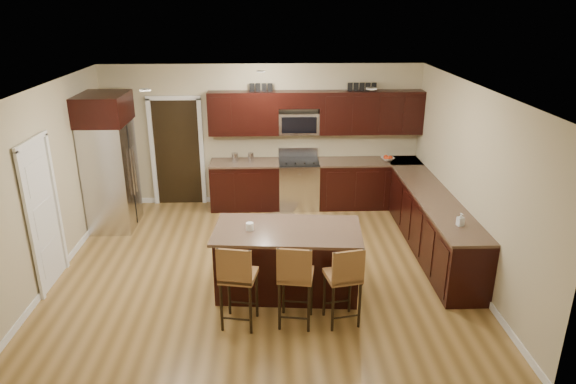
{
  "coord_description": "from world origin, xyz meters",
  "views": [
    {
      "loc": [
        0.14,
        -6.85,
        3.79
      ],
      "look_at": [
        0.4,
        0.4,
        1.07
      ],
      "focal_mm": 32.0,
      "sensor_mm": 36.0,
      "label": 1
    }
  ],
  "objects_px": {
    "refrigerator": "(109,161)",
    "stool_left": "(237,277)",
    "range": "(299,183)",
    "island": "(287,262)",
    "stool_right": "(344,277)",
    "stool_mid": "(295,276)"
  },
  "relations": [
    {
      "from": "range",
      "to": "refrigerator",
      "type": "bearing_deg",
      "value": -166.59
    },
    {
      "from": "stool_mid",
      "to": "refrigerator",
      "type": "xyz_separation_m",
      "value": [
        -3.04,
        3.13,
        0.51
      ]
    },
    {
      "from": "range",
      "to": "refrigerator",
      "type": "relative_size",
      "value": 0.47
    },
    {
      "from": "stool_left",
      "to": "refrigerator",
      "type": "bearing_deg",
      "value": 137.54
    },
    {
      "from": "stool_left",
      "to": "stool_right",
      "type": "xyz_separation_m",
      "value": [
        1.29,
        0.0,
        -0.03
      ]
    },
    {
      "from": "range",
      "to": "stool_left",
      "type": "bearing_deg",
      "value": -103.72
    },
    {
      "from": "stool_left",
      "to": "stool_right",
      "type": "distance_m",
      "value": 1.29
    },
    {
      "from": "stool_mid",
      "to": "stool_left",
      "type": "bearing_deg",
      "value": -170.64
    },
    {
      "from": "island",
      "to": "stool_right",
      "type": "bearing_deg",
      "value": -47.22
    },
    {
      "from": "island",
      "to": "stool_right",
      "type": "xyz_separation_m",
      "value": [
        0.66,
        -0.84,
        0.24
      ]
    },
    {
      "from": "range",
      "to": "stool_left",
      "type": "xyz_separation_m",
      "value": [
        -0.96,
        -3.92,
        0.23
      ]
    },
    {
      "from": "range",
      "to": "stool_left",
      "type": "distance_m",
      "value": 4.04
    },
    {
      "from": "island",
      "to": "refrigerator",
      "type": "bearing_deg",
      "value": 147.2
    },
    {
      "from": "stool_mid",
      "to": "stool_right",
      "type": "relative_size",
      "value": 1.04
    },
    {
      "from": "stool_mid",
      "to": "refrigerator",
      "type": "relative_size",
      "value": 0.47
    },
    {
      "from": "island",
      "to": "refrigerator",
      "type": "distance_m",
      "value": 3.83
    },
    {
      "from": "range",
      "to": "stool_mid",
      "type": "height_order",
      "value": "range"
    },
    {
      "from": "range",
      "to": "stool_mid",
      "type": "relative_size",
      "value": 1.0
    },
    {
      "from": "stool_left",
      "to": "refrigerator",
      "type": "xyz_separation_m",
      "value": [
        -2.34,
        3.13,
        0.51
      ]
    },
    {
      "from": "range",
      "to": "refrigerator",
      "type": "height_order",
      "value": "refrigerator"
    },
    {
      "from": "refrigerator",
      "to": "stool_left",
      "type": "bearing_deg",
      "value": -53.19
    },
    {
      "from": "island",
      "to": "stool_right",
      "type": "height_order",
      "value": "stool_right"
    }
  ]
}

